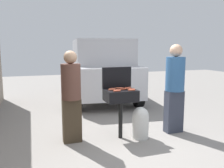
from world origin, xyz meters
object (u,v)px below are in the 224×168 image
object	(u,v)px
hot_dog_7	(132,89)
parked_minivan	(101,69)
hot_dog_10	(123,89)
person_left	(71,93)
hot_dog_8	(132,90)
hot_dog_4	(112,90)
hot_dog_0	(117,91)
hot_dog_12	(128,88)
bbq_grill	(121,97)
hot_dog_6	(119,88)
hot_dog_1	(116,90)
hot_dog_2	(131,89)
hot_dog_5	(112,89)
person_right	(175,85)
hot_dog_11	(128,88)
hot_dog_9	(117,90)
propane_tank	(140,122)
hot_dog_3	(120,88)

from	to	relation	value
hot_dog_7	parked_minivan	size ratio (longest dim) A/B	0.03
hot_dog_10	person_left	distance (m)	0.98
hot_dog_8	hot_dog_4	bearing A→B (deg)	152.37
hot_dog_0	hot_dog_12	bearing A→B (deg)	32.97
hot_dog_8	hot_dog_12	distance (m)	0.20
bbq_grill	hot_dog_6	xyz separation A→B (m)	(0.01, 0.14, 0.16)
hot_dog_1	hot_dog_2	size ratio (longest dim) A/B	1.00
hot_dog_7	hot_dog_1	bearing A→B (deg)	175.10
hot_dog_1	hot_dog_10	world-z (taller)	same
hot_dog_4	hot_dog_7	size ratio (longest dim) A/B	1.00
hot_dog_5	person_left	size ratio (longest dim) A/B	0.08
hot_dog_6	person_right	bearing A→B (deg)	-8.86
parked_minivan	bbq_grill	bearing A→B (deg)	86.43
hot_dog_8	hot_dog_11	distance (m)	0.28
bbq_grill	parked_minivan	size ratio (longest dim) A/B	0.21
hot_dog_9	propane_tank	xyz separation A→B (m)	(0.47, -0.02, -0.65)
hot_dog_0	hot_dog_11	bearing A→B (deg)	39.68
person_left	person_right	size ratio (longest dim) A/B	0.93
hot_dog_3	hot_dog_6	world-z (taller)	same
hot_dog_9	propane_tank	size ratio (longest dim) A/B	0.21
hot_dog_11	hot_dog_12	xyz separation A→B (m)	(-0.03, -0.08, 0.00)
hot_dog_4	hot_dog_5	xyz separation A→B (m)	(0.04, 0.09, 0.00)
bbq_grill	hot_dog_11	size ratio (longest dim) A/B	7.37
hot_dog_4	hot_dog_5	distance (m)	0.10
hot_dog_4	hot_dog_7	xyz separation A→B (m)	(0.36, -0.11, 0.00)
hot_dog_9	person_right	xyz separation A→B (m)	(1.28, 0.07, 0.02)
hot_dog_0	hot_dog_10	distance (m)	0.23
hot_dog_10	hot_dog_11	size ratio (longest dim) A/B	1.00
hot_dog_8	person_left	xyz separation A→B (m)	(-1.09, 0.27, -0.04)
hot_dog_0	hot_dog_5	size ratio (longest dim) A/B	1.00
hot_dog_9	propane_tank	bearing A→B (deg)	-2.70
bbq_grill	hot_dog_5	size ratio (longest dim) A/B	7.37
hot_dog_8	hot_dog_9	size ratio (longest dim) A/B	1.00
hot_dog_2	hot_dog_12	xyz separation A→B (m)	(-0.02, 0.10, 0.00)
propane_tank	hot_dog_4	bearing A→B (deg)	164.92
hot_dog_7	hot_dog_10	xyz separation A→B (m)	(-0.14, 0.09, 0.00)
hot_dog_0	parked_minivan	distance (m)	4.00
hot_dog_0	hot_dog_1	world-z (taller)	same
bbq_grill	hot_dog_10	size ratio (longest dim) A/B	7.37
hot_dog_9	bbq_grill	bearing A→B (deg)	46.25
propane_tank	hot_dog_6	bearing A→B (deg)	142.26
hot_dog_1	person_left	xyz separation A→B (m)	(-0.82, 0.18, -0.04)
bbq_grill	hot_dog_10	bearing A→B (deg)	-13.75
hot_dog_6	person_left	world-z (taller)	person_left
hot_dog_2	hot_dog_1	bearing A→B (deg)	-178.44
hot_dog_6	hot_dog_0	bearing A→B (deg)	-115.88
hot_dog_8	hot_dog_11	bearing A→B (deg)	82.71
hot_dog_10	person_right	xyz separation A→B (m)	(1.13, -0.03, 0.02)
parked_minivan	hot_dog_5	bearing A→B (deg)	84.11
hot_dog_11	person_left	size ratio (longest dim) A/B	0.08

